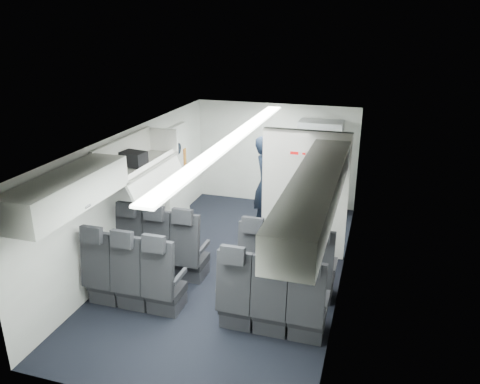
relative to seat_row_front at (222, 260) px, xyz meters
The scene contains 13 objects.
cabin_shell 0.90m from the seat_row_front, 90.00° to the left, with size 3.41×6.01×2.16m.
seat_row_front is the anchor object (origin of this frame).
seat_row_mid 0.90m from the seat_row_front, 90.00° to the right, with size 3.33×0.56×1.24m.
overhead_bin_left_rear 2.50m from the seat_row_front, 133.68° to the right, with size 0.53×1.80×0.40m.
overhead_bin_left_front_open 1.98m from the seat_row_front, 168.87° to the left, with size 0.64×1.70×0.72m.
overhead_bin_right_rear 2.50m from the seat_row_front, 46.32° to the right, with size 0.53×1.80×0.40m.
overhead_bin_right_front 2.04m from the seat_row_front, 11.46° to the left, with size 0.53×1.70×0.40m.
bulkhead_partition 1.79m from the seat_row_front, 53.69° to the left, with size 1.40×0.15×2.13m.
galley_unit 3.43m from the seat_row_front, 73.72° to the left, with size 0.85×0.52×1.90m.
boarding_door 2.71m from the seat_row_front, 128.16° to the left, with size 0.12×1.27×1.86m.
flight_attendant 2.13m from the seat_row_front, 85.71° to the left, with size 0.66×0.44×1.82m, color black.
carry_on_bag 2.01m from the seat_row_front, behind, with size 0.36×0.25×0.22m, color black.
papers 2.16m from the seat_row_front, 80.29° to the left, with size 0.19×0.02×0.13m, color white.
Camera 1 is at (2.05, -6.34, 3.77)m, focal length 35.00 mm.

